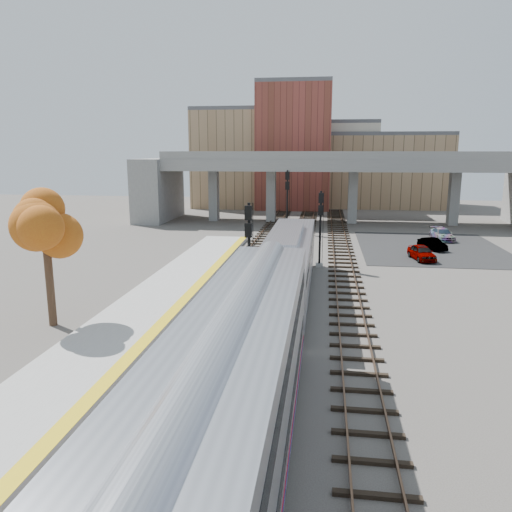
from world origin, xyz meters
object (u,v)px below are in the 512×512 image
(car_a, at_px, (422,252))
(car_c, at_px, (442,234))
(coach, at_px, (214,458))
(car_b, at_px, (432,244))
(tree, at_px, (45,226))
(locomotive, at_px, (288,262))
(signal_mast_mid, at_px, (320,232))
(signal_mast_far, at_px, (287,201))
(signal_mast_near, at_px, (249,260))

(car_a, xyz_separation_m, car_c, (4.09, 10.70, -0.03))
(coach, height_order, car_b, coach)
(tree, bearing_deg, car_a, 40.73)
(locomotive, relative_size, signal_mast_mid, 2.99)
(car_a, relative_size, car_c, 0.90)
(locomotive, relative_size, tree, 2.52)
(signal_mast_mid, distance_m, car_a, 10.08)
(locomotive, distance_m, car_b, 21.87)
(signal_mast_far, relative_size, car_b, 2.11)
(locomotive, bearing_deg, signal_mast_mid, 77.12)
(signal_mast_mid, height_order, car_a, signal_mast_mid)
(signal_mast_mid, distance_m, signal_mast_far, 18.27)
(signal_mast_far, height_order, car_a, signal_mast_far)
(car_c, bearing_deg, car_b, -116.93)
(signal_mast_near, height_order, car_a, signal_mast_near)
(car_b, relative_size, car_c, 0.79)
(coach, bearing_deg, signal_mast_mid, 86.35)
(signal_mast_near, distance_m, signal_mast_mid, 13.01)
(car_a, bearing_deg, coach, -117.55)
(signal_mast_mid, xyz_separation_m, car_a, (9.00, 3.90, -2.31))
(coach, bearing_deg, locomotive, 90.00)
(signal_mast_far, bearing_deg, car_a, -46.68)
(car_a, height_order, car_b, car_a)
(coach, relative_size, signal_mast_mid, 3.93)
(car_b, distance_m, car_c, 6.16)
(signal_mast_near, bearing_deg, car_b, 54.67)
(signal_mast_far, xyz_separation_m, car_c, (17.19, -3.20, -3.03))
(locomotive, bearing_deg, signal_mast_far, 94.52)
(tree, xyz_separation_m, car_a, (23.60, 20.31, -4.89))
(signal_mast_far, relative_size, tree, 0.98)
(car_b, xyz_separation_m, car_c, (2.18, 5.76, 0.06))
(tree, height_order, car_a, tree)
(locomotive, distance_m, car_a, 16.83)
(locomotive, bearing_deg, car_c, 57.12)
(coach, distance_m, car_c, 48.41)
(tree, distance_m, car_c, 41.86)
(car_a, height_order, car_c, car_a)
(locomotive, height_order, signal_mast_near, signal_mast_near)
(signal_mast_mid, xyz_separation_m, car_b, (10.91, 8.83, -2.41))
(signal_mast_mid, relative_size, car_a, 1.62)
(locomotive, relative_size, car_c, 4.34)
(car_a, distance_m, car_c, 11.45)
(signal_mast_far, relative_size, car_a, 1.87)
(car_a, bearing_deg, car_c, 58.89)
(locomotive, height_order, car_c, locomotive)
(locomotive, height_order, signal_mast_far, signal_mast_far)
(locomotive, height_order, car_b, locomotive)
(locomotive, distance_m, car_c, 27.84)
(signal_mast_near, bearing_deg, car_a, 51.10)
(coach, distance_m, signal_mast_near, 19.13)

